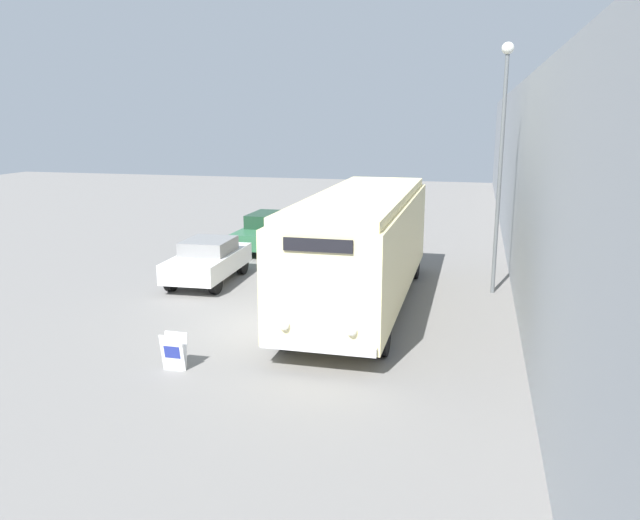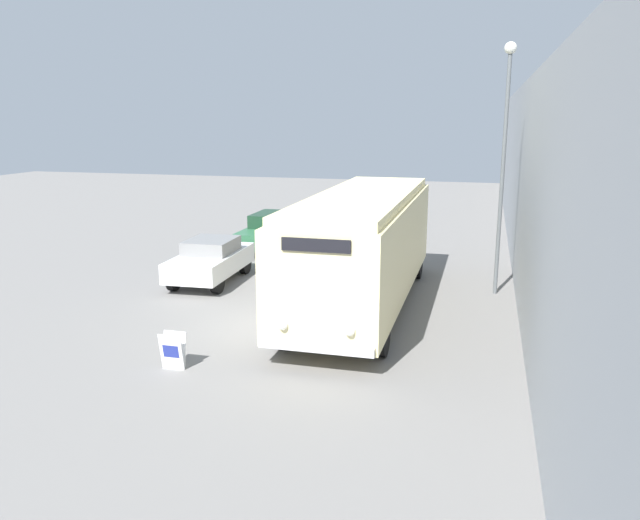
# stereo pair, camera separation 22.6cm
# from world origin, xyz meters

# --- Properties ---
(ground_plane) EXTENTS (80.00, 80.00, 0.00)m
(ground_plane) POSITION_xyz_m (0.00, 0.00, 0.00)
(ground_plane) COLOR slate
(building_wall_right) EXTENTS (0.30, 60.00, 6.59)m
(building_wall_right) POSITION_xyz_m (6.36, 10.00, 3.30)
(building_wall_right) COLOR #9EA3A8
(building_wall_right) RESTS_ON ground_plane
(vintage_bus) EXTENTS (2.69, 10.37, 3.33)m
(vintage_bus) POSITION_xyz_m (1.82, 2.41, 1.88)
(vintage_bus) COLOR black
(vintage_bus) RESTS_ON ground_plane
(sign_board) EXTENTS (0.53, 0.32, 0.83)m
(sign_board) POSITION_xyz_m (-1.29, -3.26, 0.40)
(sign_board) COLOR gray
(sign_board) RESTS_ON ground_plane
(streetlamp) EXTENTS (0.36, 0.36, 7.56)m
(streetlamp) POSITION_xyz_m (5.60, 4.85, 4.79)
(streetlamp) COLOR #595E60
(streetlamp) RESTS_ON ground_plane
(parked_car_near) EXTENTS (1.91, 4.07, 1.45)m
(parked_car_near) POSITION_xyz_m (-3.66, 3.88, 0.76)
(parked_car_near) COLOR black
(parked_car_near) RESTS_ON ground_plane
(parked_car_mid) EXTENTS (1.73, 4.70, 1.50)m
(parked_car_mid) POSITION_xyz_m (-3.48, 9.62, 0.76)
(parked_car_mid) COLOR black
(parked_car_mid) RESTS_ON ground_plane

